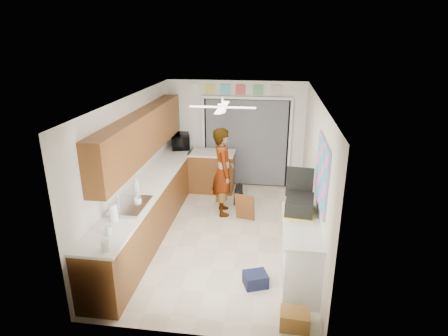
{
  "coord_description": "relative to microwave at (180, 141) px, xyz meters",
  "views": [
    {
      "loc": [
        0.87,
        -6.06,
        3.51
      ],
      "look_at": [
        0.0,
        0.4,
        1.15
      ],
      "focal_mm": 30.0,
      "sensor_mm": 36.0,
      "label": 1
    }
  ],
  "objects": [
    {
      "name": "left_countertop",
      "position": [
        -0.0,
        -2.24,
        -0.19
      ],
      "size": [
        0.62,
        4.8,
        0.04
      ],
      "primitive_type": "cube",
      "color": "white",
      "rests_on": "left_base_cabinets"
    },
    {
      "name": "cup",
      "position": [
        0.06,
        -3.1,
        -0.12
      ],
      "size": [
        0.12,
        0.12,
        0.1
      ],
      "primitive_type": "imported",
      "rotation": [
        0.0,
        0.0,
        -0.03
      ],
      "color": "white",
      "rests_on": "left_countertop"
    },
    {
      "name": "door_trim_right",
      "position": [
        2.56,
        0.2,
        -0.06
      ],
      "size": [
        0.06,
        0.04,
        2.1
      ],
      "primitive_type": "cube",
      "color": "white",
      "rests_on": "wall_back"
    },
    {
      "name": "door_trim_left",
      "position": [
        0.52,
        0.2,
        -0.06
      ],
      "size": [
        0.06,
        0.04,
        2.1
      ],
      "primitive_type": "cube",
      "color": "white",
      "rests_on": "wall_back"
    },
    {
      "name": "sink_basin",
      "position": [
        -0.0,
        -3.24,
        -0.15
      ],
      "size": [
        0.5,
        0.76,
        0.06
      ],
      "primitive_type": "cube",
      "color": "silver",
      "rests_on": "left_countertop"
    },
    {
      "name": "suitcase",
      "position": [
        2.61,
        -3.06,
        -0.05
      ],
      "size": [
        0.47,
        0.58,
        0.23
      ],
      "primitive_type": "cube",
      "rotation": [
        0.0,
        0.0,
        -0.12
      ],
      "color": "black",
      "rests_on": "right_counter_top"
    },
    {
      "name": "header_frame_4",
      "position": [
        2.19,
        0.23,
        1.19
      ],
      "size": [
        0.22,
        0.02,
        0.22
      ],
      "primitive_type": "cube",
      "color": "beige",
      "rests_on": "wall_back"
    },
    {
      "name": "soap_bottle",
      "position": [
        -0.11,
        -2.67,
        -0.03
      ],
      "size": [
        0.12,
        0.12,
        0.28
      ],
      "primitive_type": "imported",
      "rotation": [
        0.0,
        0.0,
        -0.14
      ],
      "color": "silver",
      "rests_on": "left_countertop"
    },
    {
      "name": "jar_a",
      "position": [
        0.15,
        -4.49,
        -0.1
      ],
      "size": [
        0.14,
        0.14,
        0.14
      ],
      "primitive_type": "cylinder",
      "rotation": [
        0.0,
        0.0,
        0.43
      ],
      "color": "silver",
      "rests_on": "left_countertop"
    },
    {
      "name": "faucet",
      "position": [
        -0.19,
        -3.24,
        -0.06
      ],
      "size": [
        0.03,
        0.03,
        0.22
      ],
      "primitive_type": "cylinder",
      "color": "silver",
      "rests_on": "left_countertop"
    },
    {
      "name": "wall_back",
      "position": [
        1.29,
        0.26,
        0.14
      ],
      "size": [
        3.2,
        0.0,
        3.2
      ],
      "primitive_type": "plane",
      "rotation": [
        1.57,
        0.0,
        0.0
      ],
      "color": "white",
      "rests_on": "ground"
    },
    {
      "name": "ceiling",
      "position": [
        1.29,
        -2.24,
        1.39
      ],
      "size": [
        5.0,
        5.0,
        0.0
      ],
      "primitive_type": "plane",
      "rotation": [
        3.14,
        0.0,
        0.0
      ],
      "color": "white",
      "rests_on": "ground"
    },
    {
      "name": "peninsula_base",
      "position": [
        0.79,
        -0.24,
        -0.66
      ],
      "size": [
        1.0,
        0.6,
        0.9
      ],
      "primitive_type": "cube",
      "color": "brown",
      "rests_on": "floor"
    },
    {
      "name": "right_counter_top",
      "position": [
        2.63,
        -3.44,
        -0.19
      ],
      "size": [
        0.54,
        1.44,
        0.04
      ],
      "primitive_type": "cube",
      "color": "white",
      "rests_on": "right_counter_base"
    },
    {
      "name": "route66_sign",
      "position": [
        0.34,
        0.23,
        1.19
      ],
      "size": [
        0.22,
        0.02,
        0.26
      ],
      "primitive_type": "cube",
      "color": "silver",
      "rests_on": "wall_back"
    },
    {
      "name": "header_frame_3",
      "position": [
        1.79,
        0.23,
        1.19
      ],
      "size": [
        0.22,
        0.02,
        0.22
      ],
      "primitive_type": "cube",
      "color": "#5CA163",
      "rests_on": "wall_back"
    },
    {
      "name": "wall_left",
      "position": [
        -0.31,
        -2.24,
        0.14
      ],
      "size": [
        0.0,
        5.0,
        5.0
      ],
      "primitive_type": "plane",
      "rotation": [
        1.57,
        0.0,
        1.57
      ],
      "color": "white",
      "rests_on": "ground"
    },
    {
      "name": "ceiling_fan",
      "position": [
        1.29,
        -2.04,
        1.21
      ],
      "size": [
        1.14,
        1.14,
        0.24
      ],
      "primitive_type": "cube",
      "color": "white",
      "rests_on": "ceiling"
    },
    {
      "name": "microwave",
      "position": [
        0.0,
        0.0,
        0.0
      ],
      "size": [
        0.58,
        0.71,
        0.34
      ],
      "primitive_type": "imported",
      "rotation": [
        0.0,
        0.0,
        1.88
      ],
      "color": "black",
      "rests_on": "left_countertop"
    },
    {
      "name": "suitcase_lid",
      "position": [
        2.61,
        -2.77,
        0.2
      ],
      "size": [
        0.42,
        0.08,
        0.5
      ],
      "primitive_type": "cube",
      "rotation": [
        0.0,
        0.0,
        -0.12
      ],
      "color": "black",
      "rests_on": "suitcase"
    },
    {
      "name": "suitcase_rim",
      "position": [
        2.61,
        -3.06,
        -0.16
      ],
      "size": [
        0.51,
        0.63,
        0.02
      ],
      "primitive_type": "cube",
      "rotation": [
        0.0,
        0.0,
        -0.12
      ],
      "color": "yellow",
      "rests_on": "suitcase"
    },
    {
      "name": "wall_front",
      "position": [
        1.29,
        -4.74,
        0.14
      ],
      "size": [
        3.2,
        0.0,
        3.2
      ],
      "primitive_type": "plane",
      "rotation": [
        -1.57,
        0.0,
        0.0
      ],
      "color": "white",
      "rests_on": "ground"
    },
    {
      "name": "man",
      "position": [
        1.21,
        -1.38,
        -0.21
      ],
      "size": [
        0.58,
        0.74,
        1.8
      ],
      "primitive_type": "imported",
      "rotation": [
        0.0,
        0.0,
        1.82
      ],
      "color": "white",
      "rests_on": "floor"
    },
    {
      "name": "wall_right",
      "position": [
        2.89,
        -2.24,
        0.14
      ],
      "size": [
        0.0,
        5.0,
        5.0
      ],
      "primitive_type": "plane",
      "rotation": [
        1.57,
        0.0,
        -1.57
      ],
      "color": "white",
      "rests_on": "ground"
    },
    {
      "name": "header_frame_0",
      "position": [
        0.69,
        0.23,
        1.19
      ],
      "size": [
        0.22,
        0.02,
        0.22
      ],
      "primitive_type": "cube",
      "color": "#CECE44",
      "rests_on": "wall_back"
    },
    {
      "name": "dog",
      "position": [
        1.47,
        -0.86,
        -0.91
      ],
      "size": [
        0.22,
        0.51,
        0.4
      ],
      "primitive_type": "cube",
      "rotation": [
        0.0,
        0.0,
        -0.0
      ],
      "color": "black",
      "rests_on": "floor"
    },
    {
      "name": "cardboard_box",
      "position": [
        2.54,
        -4.44,
        -0.99
      ],
      "size": [
        0.38,
        0.29,
        0.23
      ],
      "primitive_type": "cube",
      "rotation": [
        0.0,
        0.0,
        -0.04
      ],
      "color": "#A47433",
      "rests_on": "floor"
    },
    {
      "name": "header_frame_2",
      "position": [
        1.39,
        0.23,
        1.19
      ],
      "size": [
        0.22,
        0.02,
        0.22
      ],
      "primitive_type": "cube",
      "color": "#C04848",
      "rests_on": "wall_back"
    },
    {
      "name": "paper_towel_roll",
      "position": [
        -0.07,
        -3.71,
        -0.04
      ],
      "size": [
        0.15,
        0.15,
        0.26
      ],
      "primitive_type": "cylinder",
      "rotation": [
        0.0,
        0.0,
        -0.29
      ],
      "color": "white",
      "rests_on": "left_countertop"
    },
    {
      "name": "right_counter_base",
      "position": [
        2.64,
        -3.44,
        -0.66
      ],
      "size": [
        0.5,
        1.4,
        0.9
      ],
      "primitive_type": "cube",
      "color": "white",
      "rests_on": "floor"
    },
    {
      "name": "navy_crate",
      "position": [
        2.0,
        -3.68,
        -1.01
      ],
      "size": [
        0.41,
        0.38,
        0.2
      ],
      "primitive_type": "cube",
      "rotation": [
        0.0,
        0.0,
        0.36
      ],
      "color": "#141933",
      "rests_on": "floor"
    },
    {
      "name": "abstract_painting",
      "position": [
        2.87,
        -3.24,
        0.54
      ],
      "size": [
        0.03,
        1.15,
        0.95
      ],
      "primitive_type": "cube",
      "color": "#FF5DCA",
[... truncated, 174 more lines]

